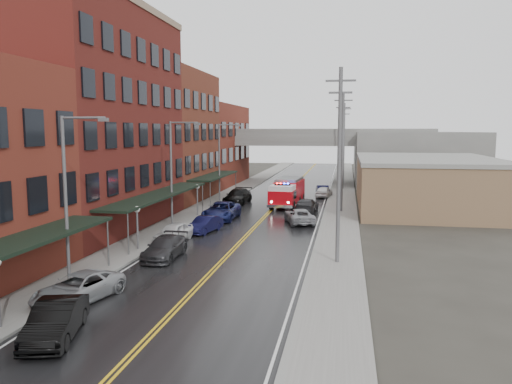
{
  "coord_description": "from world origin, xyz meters",
  "views": [
    {
      "loc": [
        7.66,
        -15.64,
        8.26
      ],
      "look_at": [
        0.03,
        26.17,
        3.0
      ],
      "focal_mm": 35.0,
      "sensor_mm": 36.0,
      "label": 1
    }
  ],
  "objects": [
    {
      "name": "fire_truck",
      "position": [
        1.3,
        38.33,
        1.62
      ],
      "size": [
        3.75,
        8.36,
        2.99
      ],
      "rotation": [
        0.0,
        0.0,
        -0.07
      ],
      "color": "#BA0811",
      "rests_on": "ground"
    },
    {
      "name": "parked_car_right_2",
      "position": [
        4.96,
        46.2,
        0.7
      ],
      "size": [
        2.2,
        4.3,
        1.4
      ],
      "primitive_type": "imported",
      "rotation": [
        0.0,
        0.0,
        3.0
      ],
      "color": "silver",
      "rests_on": "ground"
    },
    {
      "name": "sidewalk_left",
      "position": [
        -7.3,
        30.0,
        0.07
      ],
      "size": [
        3.0,
        160.0,
        0.15
      ],
      "primitive_type": "cube",
      "color": "slate",
      "rests_on": "ground"
    },
    {
      "name": "parked_car_left_5",
      "position": [
        -3.6,
        22.8,
        0.66
      ],
      "size": [
        2.26,
        4.22,
        1.32
      ],
      "primitive_type": "imported",
      "rotation": [
        0.0,
        0.0,
        -0.23
      ],
      "color": "black",
      "rests_on": "ground"
    },
    {
      "name": "parked_car_left_1",
      "position": [
        -3.6,
        1.66,
        0.75
      ],
      "size": [
        2.79,
        4.84,
        1.51
      ],
      "primitive_type": "imported",
      "rotation": [
        0.0,
        0.0,
        0.28
      ],
      "color": "black",
      "rests_on": "ground"
    },
    {
      "name": "parked_car_right_3",
      "position": [
        4.67,
        47.8,
        0.68
      ],
      "size": [
        1.98,
        4.29,
        1.36
      ],
      "primitive_type": "imported",
      "rotation": [
        0.0,
        0.0,
        3.28
      ],
      "color": "black",
      "rests_on": "ground"
    },
    {
      "name": "utility_pole_2",
      "position": [
        7.2,
        55.0,
        6.31
      ],
      "size": [
        1.8,
        0.24,
        12.0
      ],
      "color": "#59595B",
      "rests_on": "ground"
    },
    {
      "name": "street_lamp_1",
      "position": [
        -6.55,
        24.0,
        5.19
      ],
      "size": [
        2.64,
        0.22,
        9.0
      ],
      "color": "#59595B",
      "rests_on": "ground"
    },
    {
      "name": "awning_2",
      "position": [
        -7.49,
        40.5,
        2.99
      ],
      "size": [
        2.6,
        13.0,
        3.09
      ],
      "color": "black",
      "rests_on": "ground"
    },
    {
      "name": "overpass",
      "position": [
        0.0,
        62.0,
        5.99
      ],
      "size": [
        40.0,
        10.0,
        7.5
      ],
      "color": "slate",
      "rests_on": "ground"
    },
    {
      "name": "parked_car_right_0",
      "position": [
        3.6,
        28.2,
        0.67
      ],
      "size": [
        3.48,
        5.24,
        1.34
      ],
      "primitive_type": "imported",
      "rotation": [
        0.0,
        0.0,
        3.43
      ],
      "color": "gray",
      "rests_on": "ground"
    },
    {
      "name": "parked_car_left_4",
      "position": [
        -5.0,
        19.31,
        0.69
      ],
      "size": [
        2.31,
        4.3,
        1.39
      ],
      "primitive_type": "imported",
      "rotation": [
        0.0,
        0.0,
        -0.17
      ],
      "color": "silver",
      "rests_on": "ground"
    },
    {
      "name": "ground",
      "position": [
        0.0,
        0.0,
        0.0
      ],
      "size": [
        220.0,
        220.0,
        0.0
      ],
      "primitive_type": "plane",
      "color": "#2D2B26",
      "rests_on": "ground"
    },
    {
      "name": "globe_lamp_2",
      "position": [
        -6.4,
        30.0,
        2.31
      ],
      "size": [
        0.44,
        0.44,
        3.12
      ],
      "color": "#59595B",
      "rests_on": "ground"
    },
    {
      "name": "parked_car_left_3",
      "position": [
        -3.85,
        14.42,
        0.7
      ],
      "size": [
        2.02,
        4.85,
        1.4
      ],
      "primitive_type": "imported",
      "rotation": [
        0.0,
        0.0,
        0.01
      ],
      "color": "#29292C",
      "rests_on": "ground"
    },
    {
      "name": "parked_car_left_2",
      "position": [
        -5.0,
        5.8,
        0.68
      ],
      "size": [
        3.36,
        5.29,
        1.36
      ],
      "primitive_type": "imported",
      "rotation": [
        0.0,
        0.0,
        -0.24
      ],
      "color": "gray",
      "rests_on": "ground"
    },
    {
      "name": "utility_pole_0",
      "position": [
        7.2,
        15.0,
        6.31
      ],
      "size": [
        1.8,
        0.24,
        12.0
      ],
      "color": "#59595B",
      "rests_on": "ground"
    },
    {
      "name": "awning_1",
      "position": [
        -7.49,
        23.0,
        2.99
      ],
      "size": [
        2.6,
        18.0,
        3.09
      ],
      "color": "black",
      "rests_on": "ground"
    },
    {
      "name": "brick_building_c",
      "position": [
        -13.3,
        40.5,
        7.5
      ],
      "size": [
        9.0,
        15.0,
        15.0
      ],
      "primitive_type": "cube",
      "color": "brown",
      "rests_on": "ground"
    },
    {
      "name": "street_lamp_2",
      "position": [
        -6.55,
        40.0,
        5.19
      ],
      "size": [
        2.64,
        0.22,
        9.0
      ],
      "color": "#59595B",
      "rests_on": "ground"
    },
    {
      "name": "globe_lamp_1",
      "position": [
        -6.4,
        16.0,
        2.31
      ],
      "size": [
        0.44,
        0.44,
        3.12
      ],
      "color": "#59595B",
      "rests_on": "ground"
    },
    {
      "name": "right_far_block",
      "position": [
        18.0,
        70.0,
        4.0
      ],
      "size": [
        18.0,
        30.0,
        8.0
      ],
      "primitive_type": "cube",
      "color": "slate",
      "rests_on": "ground"
    },
    {
      "name": "brick_building_far",
      "position": [
        -13.3,
        58.0,
        6.0
      ],
      "size": [
        9.0,
        20.0,
        12.0
      ],
      "primitive_type": "cube",
      "color": "maroon",
      "rests_on": "ground"
    },
    {
      "name": "street_lamp_0",
      "position": [
        -6.55,
        8.0,
        5.19
      ],
      "size": [
        2.64,
        0.22,
        9.0
      ],
      "color": "#59595B",
      "rests_on": "ground"
    },
    {
      "name": "curb_right",
      "position": [
        5.65,
        30.0,
        0.07
      ],
      "size": [
        0.3,
        160.0,
        0.15
      ],
      "primitive_type": "cube",
      "color": "gray",
      "rests_on": "ground"
    },
    {
      "name": "tan_building",
      "position": [
        16.0,
        40.0,
        2.5
      ],
      "size": [
        14.0,
        22.0,
        5.0
      ],
      "primitive_type": "cube",
      "color": "#8F694D",
      "rests_on": "ground"
    },
    {
      "name": "parked_car_right_1",
      "position": [
        3.74,
        34.2,
        0.73
      ],
      "size": [
        2.3,
        5.11,
        1.45
      ],
      "primitive_type": "imported",
      "rotation": [
        0.0,
        0.0,
        3.09
      ],
      "color": "#29292C",
      "rests_on": "ground"
    },
    {
      "name": "utility_pole_1",
      "position": [
        7.2,
        35.0,
        6.31
      ],
      "size": [
        1.8,
        0.24,
        12.0
      ],
      "color": "#59595B",
      "rests_on": "ground"
    },
    {
      "name": "awning_0",
      "position": [
        -7.49,
        4.0,
        2.99
      ],
      "size": [
        2.6,
        16.0,
        3.09
      ],
      "color": "black",
      "rests_on": "ground"
    },
    {
      "name": "curb_left",
      "position": [
        -5.65,
        30.0,
        0.07
      ],
      "size": [
        0.3,
        160.0,
        0.15
      ],
      "primitive_type": "cube",
      "color": "gray",
      "rests_on": "ground"
    },
    {
      "name": "parked_car_left_6",
      "position": [
        -3.72,
        28.8,
        0.82
      ],
      "size": [
        2.71,
        5.88,
        1.63
      ],
      "primitive_type": "imported",
      "rotation": [
        0.0,
        0.0,
        0.0
      ],
      "color": "navy",
      "rests_on": "ground"
    },
    {
      "name": "parked_car_left_7",
      "position": [
        -4.42,
        38.99,
        0.83
      ],
      "size": [
        2.67,
        5.84,
        1.66
      ],
      "primitive_type": "imported",
      "rotation": [
        0.0,
        0.0,
        -0.06
      ],
      "color": "black",
      "rests_on": "ground"
    },
    {
      "name": "brick_building_b",
      "position": [
        -13.3,
        23.0,
        9.0
      ],
      "size": [
        9.0,
        20.0,
        18.0
      ],
      "primitive_type": "cube",
      "color": "#561A17",
      "rests_on": "ground"
    },
    {
      "name": "road",
      "position": [
        0.0,
        30.0,
        0.01
      ],
      "size": [
        11.0,
        160.0,
        0.02
      ],
      "primitive_type": "cube",
      "color": "black",
      "rests_on": "ground"
    },
    {
      "name": "sidewalk_right",
      "position": [
        7.3,
        30.0,
        0.07
      ],
      "size": [
        3.0,
        160.0,
        0.15
      ],
      "primitive_type": "cube",
      "color": "slate",
      "rests_on": "ground"
    }
  ]
}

